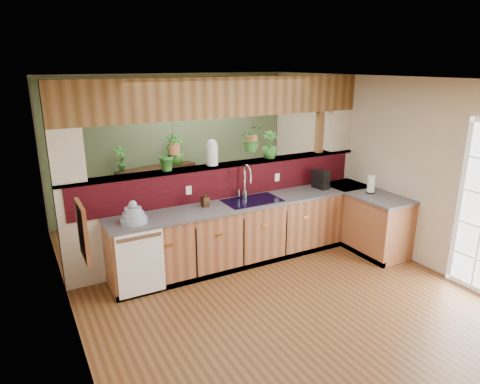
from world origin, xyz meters
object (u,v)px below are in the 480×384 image
dish_stack (134,216)px  paper_towel (371,185)px  faucet (246,180)px  glass_jar (212,152)px  soap_dispenser (205,199)px  coffee_maker (321,180)px  shelving_console (158,193)px

dish_stack → paper_towel: same height
faucet → glass_jar: 0.63m
soap_dispenser → paper_towel: size_ratio=0.72×
coffee_maker → paper_towel: bearing=-58.6°
dish_stack → soap_dispenser: size_ratio=1.59×
coffee_maker → paper_towel: coffee_maker is taller
faucet → coffee_maker: size_ratio=1.74×
dish_stack → coffee_maker: size_ratio=1.14×
dish_stack → coffee_maker: bearing=1.9°
glass_jar → shelving_console: (-0.23, 1.90, -1.08)m
coffee_maker → glass_jar: size_ratio=0.78×
soap_dispenser → glass_jar: 0.70m
faucet → shelving_console: bearing=107.0°
paper_towel → shelving_console: size_ratio=0.20×
soap_dispenser → dish_stack: bearing=-172.0°
faucet → glass_jar: (-0.42, 0.22, 0.41)m
faucet → shelving_console: size_ratio=0.34×
coffee_maker → faucet: bearing=164.2°
glass_jar → shelving_console: bearing=96.8°
dish_stack → paper_towel: 3.50m
paper_towel → glass_jar: glass_jar is taller
dish_stack → coffee_maker: (2.97, 0.10, 0.04)m
faucet → dish_stack: size_ratio=1.54×
faucet → glass_jar: bearing=152.1°
coffee_maker → paper_towel: 0.75m
dish_stack → coffee_maker: 2.97m
faucet → paper_towel: 1.90m
dish_stack → soap_dispenser: (1.02, 0.14, 0.01)m
soap_dispenser → shelving_console: bearing=89.2°
glass_jar → shelving_console: glass_jar is taller
shelving_console → soap_dispenser: bearing=-105.8°
faucet → coffee_maker: (1.28, -0.13, -0.14)m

